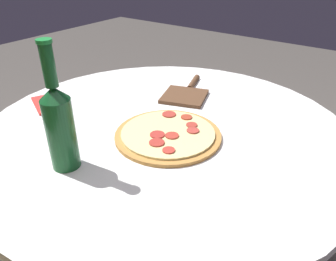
% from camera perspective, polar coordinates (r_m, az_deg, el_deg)
% --- Properties ---
extents(table, '(1.07, 1.07, 0.75)m').
position_cam_1_polar(table, '(1.06, -0.40, -7.54)').
color(table, white).
rests_on(table, ground_plane).
extents(pizza, '(0.29, 0.29, 0.02)m').
position_cam_1_polar(pizza, '(0.91, 0.02, -0.66)').
color(pizza, '#B77F3D').
rests_on(pizza, table).
extents(beer_bottle, '(0.07, 0.07, 0.30)m').
position_cam_1_polar(beer_bottle, '(0.78, -18.38, 1.12)').
color(beer_bottle, '#144C23').
rests_on(beer_bottle, table).
extents(pizza_paddle, '(0.18, 0.28, 0.02)m').
position_cam_1_polar(pizza_paddle, '(1.16, 3.19, 6.45)').
color(pizza_paddle, brown).
rests_on(pizza_paddle, table).
extents(napkin, '(0.17, 0.14, 0.01)m').
position_cam_1_polar(napkin, '(1.16, -20.09, 4.45)').
color(napkin, red).
rests_on(napkin, table).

